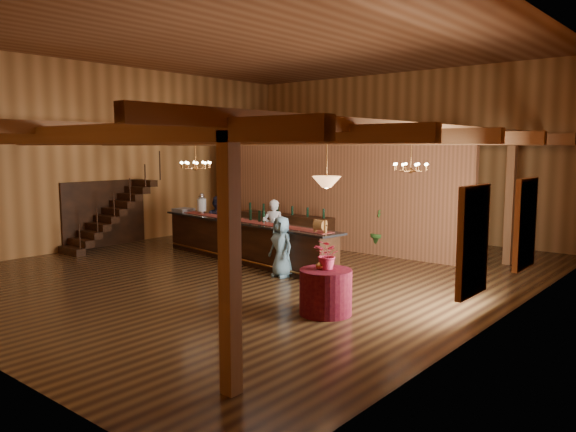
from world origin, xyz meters
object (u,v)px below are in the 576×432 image
Objects in this scene: beverage_dispenser at (202,204)px; raffle_drum at (320,225)px; backbar_shelf at (285,230)px; bartender at (274,229)px; chandelier_right at (411,167)px; guest at (281,247)px; staff_second at (217,223)px; tasting_bar at (245,241)px; round_table at (326,292)px; chandelier_left at (196,165)px; pendant_lamp at (327,182)px; floor_plant at (383,230)px.

raffle_drum is (4.86, -0.78, -0.11)m from beverage_dispenser.
bartender is at bearing -60.46° from backbar_shelf.
bartender is (-3.82, -0.44, -1.76)m from chandelier_right.
raffle_drum is 0.24× the size of guest.
beverage_dispenser is 0.38× the size of staff_second.
beverage_dispenser is 0.37× the size of bartender.
backbar_shelf is 2.37× the size of guest.
raffle_drum is 4.76m from staff_second.
staff_second is at bearing -17.79° from bartender.
staff_second is at bearing 166.46° from tasting_bar.
tasting_bar is 1.95× the size of backbar_shelf.
round_table is 7.04m from staff_second.
chandelier_left is 0.50× the size of bartender.
guest is (3.96, -1.08, -0.66)m from beverage_dispenser.
pendant_lamp reaches higher than raffle_drum.
guest reaches higher than tasting_bar.
backbar_shelf is 3.54× the size of round_table.
floor_plant is (3.40, 3.92, -1.87)m from chandelier_left.
tasting_bar is 7.30× the size of pendant_lamp.
floor_plant is at bearing 133.12° from chandelier_right.
chandelier_left is 0.57× the size of guest.
bartender reaches higher than round_table.
guest is (3.01, -0.05, -1.84)m from chandelier_left.
bartender is 1.13× the size of guest.
backbar_shelf is at bearing 62.22° from beverage_dispenser.
chandelier_right is (1.31, 1.73, 1.30)m from raffle_drum.
beverage_dispenser is at bearing 156.40° from pendant_lamp.
beverage_dispenser is at bearing -9.48° from bartender.
guest is (-2.55, 1.77, 0.30)m from round_table.
tasting_bar is 5.11m from round_table.
chandelier_right is (4.12, 1.29, 2.01)m from tasting_bar.
floor_plant is at bearing 62.65° from tasting_bar.
chandelier_left is (-1.11, -0.68, 2.00)m from tasting_bar.
backbar_shelf is at bearing 135.71° from pendant_lamp.
beverage_dispenser is 0.75× the size of chandelier_left.
backbar_shelf is 4.19× the size of chandelier_left.
raffle_drum is 1.10m from guest.
chandelier_left is at bearing -130.94° from floor_plant.
backbar_shelf is at bearing 135.71° from round_table.
pendant_lamp is at bearing -69.38° from floor_plant.
beverage_dispenser is 0.18× the size of backbar_shelf.
backbar_shelf is at bearing -79.67° from bartender.
backbar_shelf reaches higher than round_table.
raffle_drum is at bearing 25.69° from guest.
guest reaches higher than round_table.
bartender is at bearing 141.13° from pendant_lamp.
beverage_dispenser is at bearing -146.29° from floor_plant.
chandelier_right is 0.59× the size of floor_plant.
beverage_dispenser is 1.76× the size of raffle_drum.
tasting_bar reaches higher than backbar_shelf.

